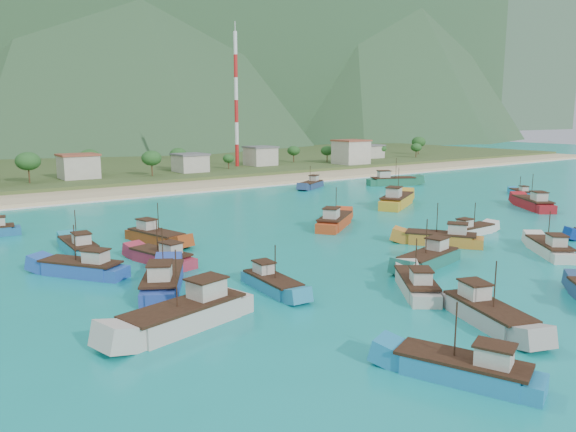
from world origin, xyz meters
TOP-DOWN VIEW (x-y plane):
  - ground at (0.00, 0.00)m, footprint 600.00×600.00m
  - beach at (0.00, 79.00)m, footprint 400.00×18.00m
  - land at (0.00, 140.00)m, footprint 400.00×110.00m
  - surf_line at (0.00, 69.50)m, footprint 400.00×2.50m
  - village at (7.03, 101.02)m, footprint 208.67×32.30m
  - vegetation at (-5.80, 102.90)m, footprint 275.97×25.79m
  - radio_tower at (44.88, 108.00)m, footprint 1.20×1.20m
  - boat_1 at (20.60, -12.19)m, footprint 8.92×9.89m
  - boat_2 at (58.31, 51.91)m, footprint 13.04×8.87m
  - boat_4 at (53.09, 9.37)m, footprint 9.84×12.01m
  - boat_6 at (68.36, 21.40)m, footprint 6.50×7.86m
  - boat_7 at (-18.68, 25.26)m, footprint 5.54×11.14m
  - boat_8 at (-17.70, -3.05)m, footprint 3.38×9.34m
  - boat_9 at (-18.49, -27.88)m, footprint 6.64×10.52m
  - boat_11 at (13.67, -0.17)m, footprint 8.74×10.78m
  - boat_13 at (22.76, 1.63)m, footprint 9.12×2.86m
  - boat_14 at (-29.59, -7.28)m, footprint 13.21×6.52m
  - boat_16 at (9.59, 18.49)m, footprint 11.59×9.67m
  - boat_17 at (-27.11, 3.42)m, footprint 8.90×12.05m
  - boat_18 at (33.60, 27.22)m, footprint 13.97×10.39m
  - boat_19 at (-7.69, -22.18)m, footprint 6.56×11.12m
  - boat_20 at (3.22, -6.49)m, footprint 11.14×5.25m
  - boat_21 at (-32.26, 14.23)m, footprint 8.71×10.59m
  - boat_22 at (37.69, 59.99)m, footprint 10.33×7.76m
  - boat_23 at (-29.56, 25.17)m, footprint 3.49×10.58m
  - boat_29 at (-22.74, 13.73)m, footprint 5.35×10.42m
  - boat_31 at (-6.01, -12.62)m, footprint 8.52×9.89m

SIDE VIEW (x-z plane):
  - ground at x=0.00m, z-range 0.00..0.00m
  - beach at x=0.00m, z-range -0.60..0.60m
  - land at x=0.00m, z-range -1.20..1.20m
  - surf_line at x=0.00m, z-range -0.04..0.04m
  - boat_6 at x=68.36m, z-range -1.89..2.81m
  - boat_13 at x=22.76m, z-range -2.10..3.26m
  - boat_8 at x=-17.70m, z-range -2.12..3.30m
  - boat_29 at x=-22.74m, z-range -2.27..3.63m
  - boat_31 at x=-6.01m, z-range -2.30..3.69m
  - boat_9 at x=-18.49m, z-range -2.30..3.69m
  - boat_22 at x=37.69m, z-range -2.31..3.72m
  - boat_1 at x=20.60m, z-range -2.33..3.76m
  - boat_23 at x=-29.56m, z-range -2.36..3.83m
  - boat_19 at x=-7.69m, z-range -2.40..3.91m
  - boat_7 at x=-18.68m, z-range -2.40..3.92m
  - boat_21 at x=-32.26m, z-range -2.41..3.92m
  - boat_20 at x=3.22m, z-range -2.41..3.93m
  - boat_11 at x=13.67m, z-range -2.43..3.98m
  - boat_16 at x=9.59m, z-range -2.60..4.35m
  - boat_17 at x=-27.11m, z-range -2.62..4.39m
  - boat_4 at x=53.09m, z-range -2.67..4.49m
  - boat_2 at x=58.31m, z-range -2.77..4.71m
  - boat_14 at x=-29.59m, z-range -2.78..4.72m
  - boat_18 at x=33.60m, z-range -2.98..5.16m
  - village at x=7.03m, z-range 0.92..8.64m
  - vegetation at x=-5.80m, z-range 1.07..9.13m
  - radio_tower at x=44.88m, z-range 1.60..44.04m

